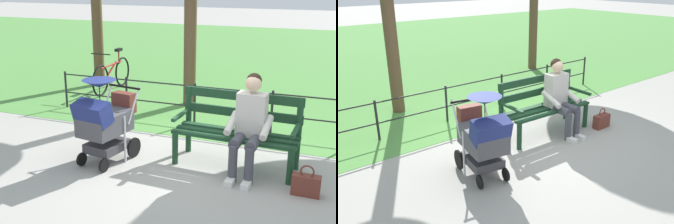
# 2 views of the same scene
# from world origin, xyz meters

# --- Properties ---
(ground_plane) EXTENTS (60.00, 60.00, 0.00)m
(ground_plane) POSITION_xyz_m (0.00, 0.00, 0.00)
(ground_plane) COLOR #9E9B93
(grass_lawn) EXTENTS (40.00, 16.00, 0.01)m
(grass_lawn) POSITION_xyz_m (0.00, -8.80, 0.00)
(grass_lawn) COLOR #518E42
(grass_lawn) RESTS_ON ground
(park_bench) EXTENTS (1.62, 0.66, 0.96)m
(park_bench) POSITION_xyz_m (-0.42, -0.12, 0.53)
(park_bench) COLOR #193D23
(park_bench) RESTS_ON ground
(person_on_bench) EXTENTS (0.55, 0.74, 1.28)m
(person_on_bench) POSITION_xyz_m (-0.61, 0.11, 0.68)
(person_on_bench) COLOR #42424C
(person_on_bench) RESTS_ON ground
(stroller) EXTENTS (0.64, 0.95, 1.15)m
(stroller) POSITION_xyz_m (1.23, 0.46, 0.59)
(stroller) COLOR black
(stroller) RESTS_ON ground
(handbag) EXTENTS (0.32, 0.14, 0.37)m
(handbag) POSITION_xyz_m (-1.36, 0.44, 0.13)
(handbag) COLOR brown
(handbag) RESTS_ON ground
(park_fence) EXTENTS (6.48, 0.04, 0.70)m
(park_fence) POSITION_xyz_m (0.00, -1.53, 0.42)
(park_fence) COLOR black
(park_fence) RESTS_ON ground
(bicycle) EXTENTS (0.44, 1.66, 0.89)m
(bicycle) POSITION_xyz_m (3.04, -3.00, 0.36)
(bicycle) COLOR black
(bicycle) RESTS_ON ground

